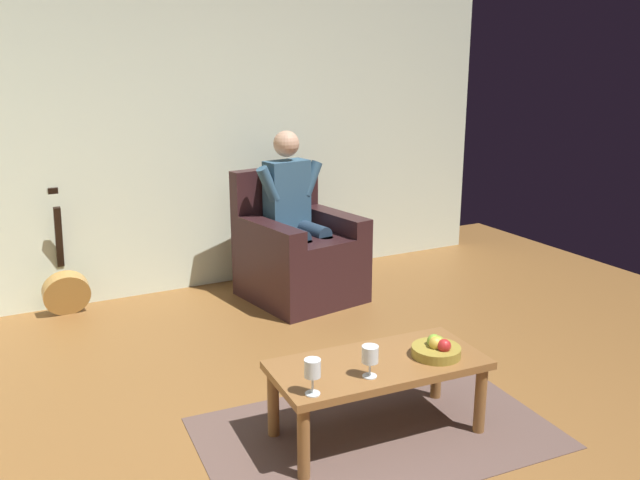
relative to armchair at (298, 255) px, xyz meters
The scene contains 9 objects.
wall_back 1.44m from the armchair, 39.91° to the right, with size 5.88×0.06×2.71m, color silver.
rug 2.13m from the armchair, 75.29° to the left, with size 1.78×1.10×0.01m, color brown.
armchair is the anchor object (origin of this frame).
person_seated 0.37m from the armchair, 80.76° to the right, with size 0.61×0.58×1.32m.
coffee_table 2.10m from the armchair, 75.29° to the left, with size 1.11×0.57×0.41m.
guitar 1.78m from the armchair, 15.18° to the right, with size 0.34×0.33×0.95m.
wine_glass_near 2.26m from the armchair, 72.98° to the left, with size 0.08×0.08×0.16m.
wine_glass_far 2.40m from the armchair, 65.83° to the left, with size 0.08×0.08×0.17m.
fruit_bowl 2.13m from the armchair, 83.63° to the left, with size 0.25×0.25×0.11m.
Camera 1 is at (1.43, 2.16, 1.88)m, focal length 37.81 mm.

